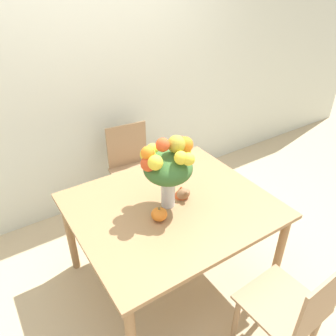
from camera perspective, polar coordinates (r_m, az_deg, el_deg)
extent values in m
plane|color=tan|center=(2.82, 0.51, -18.20)|extent=(12.00, 12.00, 0.00)
cube|color=silver|center=(3.08, -13.36, 15.81)|extent=(8.00, 0.06, 2.70)
cube|color=#9E754C|center=(2.31, 0.59, -6.58)|extent=(1.34, 1.16, 0.03)
cylinder|color=#9E754C|center=(2.62, 18.77, -13.97)|extent=(0.06, 0.06, 0.71)
cylinder|color=#9E754C|center=(2.74, -16.66, -11.08)|extent=(0.06, 0.06, 0.71)
cylinder|color=#9E754C|center=(3.16, 4.59, -3.11)|extent=(0.06, 0.06, 0.71)
cylinder|color=silver|center=(2.22, 0.00, -4.00)|extent=(0.10, 0.10, 0.24)
cylinder|color=silver|center=(2.27, 0.00, -5.49)|extent=(0.08, 0.08, 0.09)
cylinder|color=#38662D|center=(2.21, 0.42, -2.94)|extent=(0.01, 0.01, 0.30)
cylinder|color=#38662D|center=(2.21, -0.13, -2.82)|extent=(0.00, 0.00, 0.30)
cylinder|color=#38662D|center=(2.20, -0.50, -3.09)|extent=(0.01, 0.00, 0.30)
cylinder|color=#38662D|center=(2.18, -0.18, -3.37)|extent=(0.01, 0.01, 0.30)
cylinder|color=#38662D|center=(2.19, 0.39, -3.28)|extent=(0.00, 0.01, 0.30)
ellipsoid|color=#38662D|center=(2.12, 0.00, 0.00)|extent=(0.32, 0.32, 0.19)
sphere|color=yellow|center=(2.18, -2.72, 3.29)|extent=(0.08, 0.08, 0.08)
sphere|color=#D64C23|center=(2.02, -3.41, 0.75)|extent=(0.10, 0.10, 0.10)
sphere|color=yellow|center=(2.08, -3.54, 2.38)|extent=(0.10, 0.10, 0.10)
sphere|color=yellow|center=(2.15, 2.56, 2.90)|extent=(0.11, 0.11, 0.11)
sphere|color=yellow|center=(1.99, 3.57, 1.55)|extent=(0.08, 0.08, 0.08)
sphere|color=yellow|center=(1.99, 2.29, 1.80)|extent=(0.09, 0.09, 0.09)
sphere|color=orange|center=(2.11, 3.08, 4.06)|extent=(0.10, 0.10, 0.10)
sphere|color=yellow|center=(1.96, -2.21, 0.93)|extent=(0.09, 0.09, 0.09)
sphere|color=#D64C23|center=(2.19, 2.37, 4.19)|extent=(0.11, 0.11, 0.11)
sphere|color=orange|center=(1.99, -3.58, 2.64)|extent=(0.08, 0.08, 0.08)
sphere|color=#AD9E33|center=(2.06, 1.49, 4.14)|extent=(0.12, 0.12, 0.12)
sphere|color=#D64C23|center=(2.00, -0.91, 4.02)|extent=(0.09, 0.09, 0.09)
ellipsoid|color=orange|center=(2.15, -1.54, -8.05)|extent=(0.11, 0.11, 0.09)
cylinder|color=brown|center=(2.12, -1.56, -7.11)|extent=(0.01, 0.01, 0.02)
ellipsoid|color=#936642|center=(2.33, 2.71, -4.47)|extent=(0.11, 0.08, 0.08)
cone|color=#C64C23|center=(2.35, 2.31, -4.08)|extent=(0.11, 0.11, 0.09)
sphere|color=#936642|center=(2.29, 3.36, -4.44)|extent=(0.03, 0.03, 0.03)
cube|color=#9E7A56|center=(3.14, -5.52, -1.11)|extent=(0.46, 0.46, 0.02)
cylinder|color=#9E7A56|center=(3.10, -6.95, -7.10)|extent=(0.04, 0.04, 0.45)
cylinder|color=#9E7A56|center=(3.20, -1.29, -5.34)|extent=(0.04, 0.04, 0.45)
cylinder|color=#9E7A56|center=(3.35, -9.14, -3.81)|extent=(0.04, 0.04, 0.45)
cylinder|color=#9E7A56|center=(3.45, -3.85, -2.29)|extent=(0.04, 0.04, 0.45)
cube|color=#9E7A56|center=(3.18, -7.16, 4.00)|extent=(0.40, 0.05, 0.42)
cube|color=#9E7A56|center=(2.20, 19.09, -21.42)|extent=(0.44, 0.44, 0.02)
cylinder|color=#9E7A56|center=(2.53, 17.39, -20.30)|extent=(0.04, 0.04, 0.45)
cylinder|color=#9E7A56|center=(2.35, 11.68, -24.68)|extent=(0.04, 0.04, 0.45)
cylinder|color=#9E7A56|center=(2.45, 24.09, -24.72)|extent=(0.04, 0.04, 0.45)
cube|color=#9E7A56|center=(1.99, 25.12, -20.73)|extent=(0.40, 0.04, 0.42)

